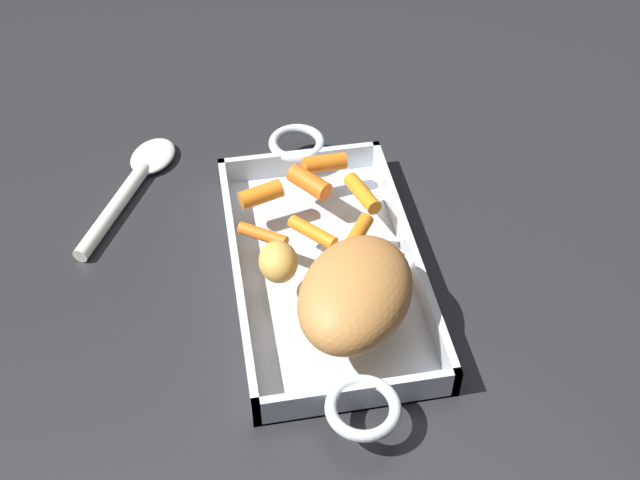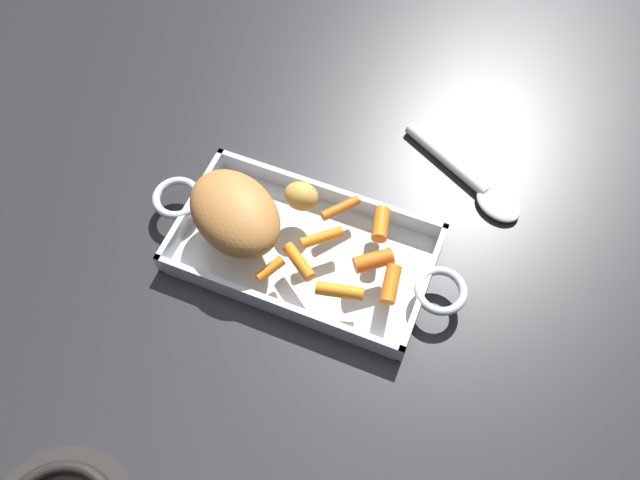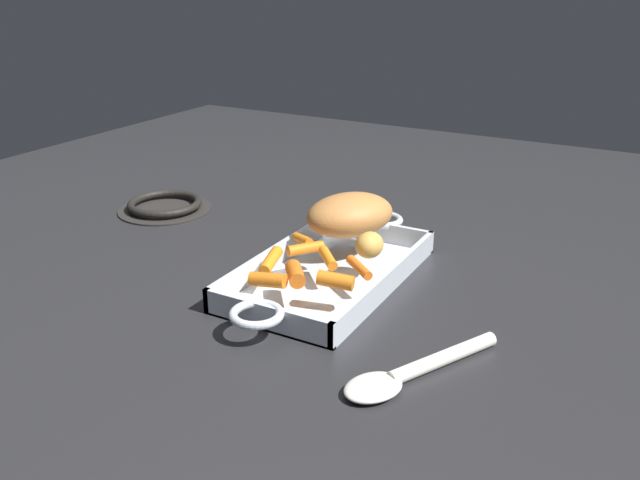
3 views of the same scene
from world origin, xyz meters
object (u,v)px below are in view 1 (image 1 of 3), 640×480
potato_golden_small (278,262)px  baby_carrot_short (263,235)px  baby_carrot_long (385,254)px  serving_spoon (135,180)px  roasting_dish (325,268)px  baby_carrot_center_left (362,193)px  baby_carrot_southwest (313,232)px  baby_carrot_northwest (357,236)px  baby_carrot_northeast (305,183)px  baby_carrot_southeast (325,163)px  baby_carrot_center_right (261,194)px  pork_roast (356,293)px

potato_golden_small → baby_carrot_short: bearing=-170.0°
baby_carrot_long → serving_spoon: size_ratio=0.19×
roasting_dish → baby_carrot_center_left: baby_carrot_center_left is taller
baby_carrot_southwest → serving_spoon: bearing=-130.6°
baby_carrot_northwest → serving_spoon: baby_carrot_northwest is taller
baby_carrot_northeast → potato_golden_small: bearing=-21.3°
baby_carrot_short → baby_carrot_southeast: 0.14m
baby_carrot_center_right → serving_spoon: (-0.10, -0.15, -0.04)m
roasting_dish → baby_carrot_long: size_ratio=11.32×
baby_carrot_long → baby_carrot_northeast: bearing=-152.1°
roasting_dish → baby_carrot_southwest: bearing=-158.1°
baby_carrot_southeast → baby_carrot_center_left: bearing=29.5°
baby_carrot_long → baby_carrot_southeast: 0.17m
baby_carrot_center_left → serving_spoon: 0.30m
roasting_dish → potato_golden_small: 0.08m
pork_roast → baby_carrot_northwest: (-0.11, 0.02, -0.03)m
baby_carrot_northeast → serving_spoon: baby_carrot_northeast is taller
baby_carrot_southwest → baby_carrot_center_left: (-0.05, 0.07, 0.00)m
baby_carrot_long → potato_golden_small: 0.12m
baby_carrot_northwest → roasting_dish: bearing=-75.8°
baby_carrot_center_left → serving_spoon: baby_carrot_center_left is taller
baby_carrot_center_right → baby_carrot_short: 0.06m
baby_carrot_center_left → potato_golden_small: potato_golden_small is taller
baby_carrot_center_right → baby_carrot_center_left: 0.12m
baby_carrot_northeast → serving_spoon: size_ratio=0.24×
baby_carrot_center_right → baby_carrot_long: bearing=46.3°
roasting_dish → baby_carrot_northeast: baby_carrot_northeast is taller
baby_carrot_long → baby_carrot_short: same height
baby_carrot_short → potato_golden_small: size_ratio=1.17×
potato_golden_small → roasting_dish: bearing=115.1°
baby_carrot_northeast → baby_carrot_northwest: (0.10, 0.04, -0.00)m
potato_golden_small → baby_carrot_northwest: bearing=110.8°
baby_carrot_northeast → baby_carrot_long: size_ratio=1.26×
roasting_dish → baby_carrot_center_right: bearing=-147.7°
baby_carrot_southwest → baby_carrot_long: 0.09m
pork_roast → potato_golden_small: pork_roast is taller
baby_carrot_center_right → baby_carrot_northeast: bearing=100.7°
baby_carrot_southwest → baby_carrot_southeast: size_ratio=1.16×
pork_roast → baby_carrot_southeast: pork_roast is taller
serving_spoon → baby_carrot_long: bearing=-101.2°
baby_carrot_southwest → baby_carrot_northeast: 0.08m
pork_roast → baby_carrot_center_right: bearing=-159.0°
baby_carrot_center_left → baby_carrot_short: size_ratio=1.07×
baby_carrot_northwest → potato_golden_small: 0.10m
serving_spoon → baby_carrot_northwest: bearing=-99.4°
baby_carrot_center_right → pork_roast: bearing=21.0°
baby_carrot_northeast → baby_carrot_short: size_ratio=0.89×
pork_roast → baby_carrot_southeast: size_ratio=2.94×
baby_carrot_center_right → roasting_dish: bearing=32.3°
baby_carrot_center_left → baby_carrot_long: bearing=2.1°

